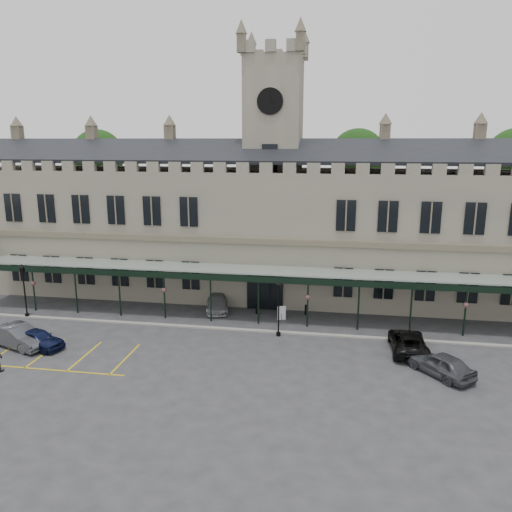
% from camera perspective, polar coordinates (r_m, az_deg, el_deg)
% --- Properties ---
extents(ground, '(140.00, 140.00, 0.00)m').
position_cam_1_polar(ground, '(34.86, -1.65, -11.89)').
color(ground, '#303033').
extents(station_building, '(60.00, 10.36, 17.30)m').
position_cam_1_polar(station_building, '(48.02, 1.93, 3.19)').
color(station_building, slate).
rests_on(station_building, ground).
extents(clock_tower, '(5.60, 5.60, 24.80)m').
position_cam_1_polar(clock_tower, '(47.42, 2.01, 11.14)').
color(clock_tower, slate).
rests_on(clock_tower, ground).
extents(canopy, '(50.00, 4.10, 4.30)m').
position_cam_1_polar(canopy, '(40.85, 0.34, -4.46)').
color(canopy, '#8C9E93').
rests_on(canopy, ground).
extents(kerb, '(60.00, 0.40, 0.12)m').
position_cam_1_polar(kerb, '(39.81, -0.12, -8.52)').
color(kerb, gray).
rests_on(kerb, ground).
extents(parking_markings, '(16.00, 6.00, 0.01)m').
position_cam_1_polar(parking_markings, '(38.63, -23.32, -10.44)').
color(parking_markings, gold).
rests_on(parking_markings, ground).
extents(tree_behind_left, '(6.00, 6.00, 16.00)m').
position_cam_1_polar(tree_behind_left, '(62.70, -17.58, 10.75)').
color(tree_behind_left, '#332314').
rests_on(tree_behind_left, ground).
extents(tree_behind_mid, '(6.00, 6.00, 16.00)m').
position_cam_1_polar(tree_behind_mid, '(56.07, 11.52, 10.88)').
color(tree_behind_mid, '#332314').
rests_on(tree_behind_mid, ground).
extents(lamp_post_left, '(0.44, 0.44, 4.68)m').
position_cam_1_polar(lamp_post_left, '(46.30, -24.99, -3.12)').
color(lamp_post_left, black).
rests_on(lamp_post_left, ground).
extents(lamp_post_mid, '(0.42, 0.42, 4.42)m').
position_cam_1_polar(lamp_post_mid, '(38.11, 2.61, -5.44)').
color(lamp_post_mid, black).
rests_on(lamp_post_mid, ground).
extents(traffic_cone, '(0.46, 0.46, 0.73)m').
position_cam_1_polar(traffic_cone, '(36.26, 21.34, -11.20)').
color(traffic_cone, '#FA6707').
rests_on(traffic_cone, ground).
extents(sign_board, '(0.69, 0.25, 1.21)m').
position_cam_1_polar(sign_board, '(42.11, 2.94, -6.53)').
color(sign_board, black).
rests_on(sign_board, ground).
extents(bollard_left, '(0.17, 0.17, 0.97)m').
position_cam_1_polar(bollard_left, '(43.45, 0.06, -6.04)').
color(bollard_left, black).
rests_on(bollard_left, ground).
extents(bollard_right, '(0.16, 0.16, 0.91)m').
position_cam_1_polar(bollard_right, '(43.46, 5.69, -6.14)').
color(bollard_right, black).
rests_on(bollard_right, ground).
extents(car_left_a, '(4.49, 2.72, 1.43)m').
position_cam_1_polar(car_left_a, '(39.82, -23.71, -8.66)').
color(car_left_a, black).
rests_on(car_left_a, ground).
extents(car_left_b, '(5.25, 3.30, 1.63)m').
position_cam_1_polar(car_left_b, '(40.61, -25.52, -8.27)').
color(car_left_b, '#3D3F45').
rests_on(car_left_b, ground).
extents(car_taxi, '(2.79, 4.85, 1.32)m').
position_cam_1_polar(car_taxi, '(44.54, -4.42, -5.35)').
color(car_taxi, '#96999D').
rests_on(car_taxi, ground).
extents(car_van, '(2.48, 5.24, 1.44)m').
position_cam_1_polar(car_van, '(37.60, 16.99, -9.37)').
color(car_van, black).
rests_on(car_van, ground).
extents(car_right_a, '(4.27, 4.61, 1.53)m').
position_cam_1_polar(car_right_a, '(34.68, 20.40, -11.51)').
color(car_right_a, '#3D3F45').
rests_on(car_right_a, ground).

